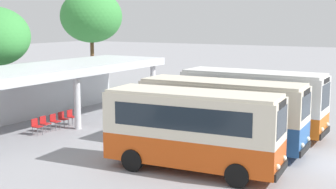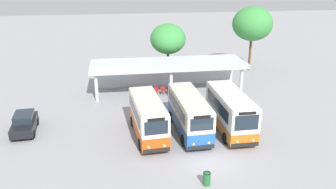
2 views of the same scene
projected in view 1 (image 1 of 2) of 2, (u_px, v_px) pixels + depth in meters
city_bus_nearest_orange at (193, 128)px, 18.11m from camera, size 2.69×7.15×3.21m
city_bus_second_in_row at (222, 112)px, 21.24m from camera, size 2.46×7.76×3.21m
city_bus_middle_cream at (253, 100)px, 24.09m from camera, size 2.40×7.48×3.33m
terminal_canopy at (41, 79)px, 26.52m from camera, size 16.97×5.09×3.40m
waiting_chair_end_by_column at (36, 125)px, 24.17m from camera, size 0.45×0.45×0.86m
waiting_chair_second_from_end at (44, 122)px, 24.82m from camera, size 0.45×0.45×0.86m
waiting_chair_middle_seat at (54, 120)px, 25.38m from camera, size 0.45×0.45×0.86m
waiting_chair_fourth_seat at (63, 118)px, 25.99m from camera, size 0.45×0.45×0.86m
waiting_chair_fifth_seat at (71, 116)px, 26.58m from camera, size 0.45×0.45×0.86m
roadside_tree_east_of_canopy at (91, 16)px, 39.56m from camera, size 5.27×5.27×8.54m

